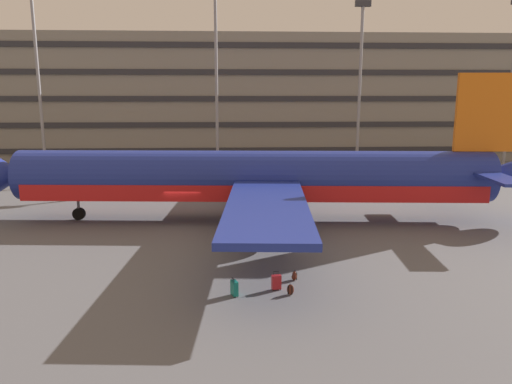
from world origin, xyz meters
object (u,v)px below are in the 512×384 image
Objects in this scene: airliner at (259,178)px; suitcase_red at (276,282)px; suitcase_orange at (234,288)px; backpack_upright at (290,290)px; backpack_small at (294,276)px.

airliner is 44.38× the size of suitcase_red.
suitcase_orange reaches higher than backpack_upright.
suitcase_red is at bearing -89.44° from airliner.
suitcase_orange is at bearing -179.74° from backpack_upright.
suitcase_orange is 0.97× the size of suitcase_red.
suitcase_orange is 1.56× the size of backpack_upright.
suitcase_orange is at bearing -149.39° from backpack_small.
airliner is at bearing 95.47° from backpack_small.
airliner is 76.05× the size of backpack_small.
suitcase_red is 0.86m from backpack_upright.
backpack_upright is (0.60, -0.60, -0.14)m from suitcase_red.
airliner is 12.14m from backpack_small.
backpack_small is (1.12, -11.72, -2.94)m from airliner.
airliner reaches higher than suitcase_orange.
backpack_upright is 1.79m from backpack_small.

